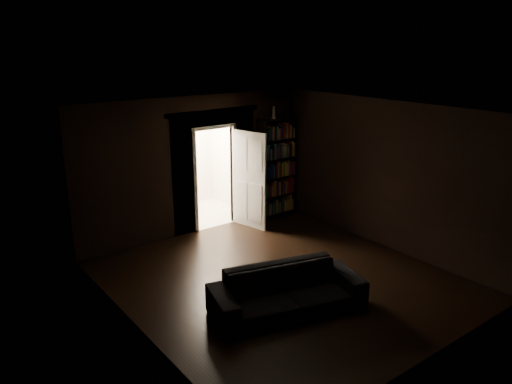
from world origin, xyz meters
TOP-DOWN VIEW (x-y plane):
  - ground at (0.00, 0.00)m, footprint 5.50×5.50m
  - room_walls at (-0.01, 1.07)m, footprint 5.02×5.61m
  - kitchen_alcove at (0.50, 3.87)m, footprint 2.20×1.80m
  - sofa at (-0.56, -0.81)m, footprint 2.42×1.53m
  - bookshelf at (2.00, 2.55)m, footprint 0.92×0.39m
  - refrigerator at (0.06, 4.03)m, footprint 0.93×0.90m
  - door at (1.07, 2.32)m, footprint 0.25×0.84m
  - figurine at (1.90, 2.56)m, footprint 0.10×0.10m
  - bottles at (-0.03, 4.03)m, footprint 0.64×0.12m

SIDE VIEW (x-z plane):
  - ground at x=0.00m, z-range 0.00..0.00m
  - sofa at x=-0.56m, z-range 0.00..0.86m
  - refrigerator at x=0.06m, z-range 0.00..1.65m
  - door at x=1.07m, z-range 0.00..2.05m
  - bookshelf at x=2.00m, z-range 0.00..2.20m
  - kitchen_alcove at x=0.50m, z-range -0.09..2.51m
  - room_walls at x=-0.01m, z-range 0.26..3.10m
  - bottles at x=-0.03m, z-range 1.65..1.91m
  - figurine at x=1.90m, z-range 2.20..2.47m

